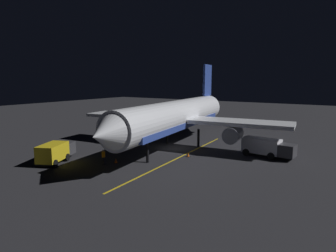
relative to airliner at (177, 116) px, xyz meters
name	(u,v)px	position (x,y,z in m)	size (l,w,h in m)	color
ground_plane	(176,149)	(-0.07, 0.58, -4.62)	(180.00, 180.00, 0.20)	#252529
apron_guide_stripe	(179,158)	(-2.98, 4.58, -4.52)	(0.24, 27.32, 0.01)	gold
airliner	(177,116)	(0.00, 0.00, 0.00)	(31.03, 36.36, 12.29)	white
baggage_truck	(56,152)	(8.17, 14.26, -3.31)	(4.23, 6.06, 2.34)	gold
catering_truck	(266,147)	(-12.06, -1.77, -3.31)	(6.53, 2.69, 2.30)	silver
ground_crew_worker	(103,157)	(2.84, 11.79, -3.63)	(0.40, 0.40, 1.74)	black
traffic_cone_near_left	(116,161)	(2.02, 10.62, -4.27)	(0.50, 0.50, 0.55)	#EA590F
traffic_cone_near_right	(188,155)	(-3.75, 3.57, -4.27)	(0.50, 0.50, 0.55)	#EA590F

